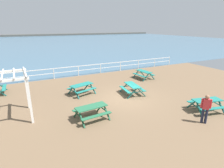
% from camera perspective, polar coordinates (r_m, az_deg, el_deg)
% --- Properties ---
extents(ground_plane, '(30.00, 24.00, 0.20)m').
position_cam_1_polar(ground_plane, '(13.80, 4.37, -4.73)').
color(ground_plane, brown).
extents(sea_band, '(142.00, 90.00, 0.01)m').
position_cam_1_polar(sea_band, '(64.19, -21.17, 11.92)').
color(sea_band, '#476B84').
rests_on(sea_band, ground).
extents(distant_shoreline, '(142.00, 6.00, 1.80)m').
position_cam_1_polar(distant_shoreline, '(106.97, -23.82, 13.47)').
color(distant_shoreline, '#4C4C47').
rests_on(distant_shoreline, ground).
extents(seaward_railing, '(23.07, 0.07, 1.08)m').
position_cam_1_polar(seaward_railing, '(20.27, -6.94, 5.07)').
color(seaward_railing, white).
rests_on(seaward_railing, ground).
extents(picnic_table_near_left, '(2.10, 1.88, 0.80)m').
position_cam_1_polar(picnic_table_near_left, '(12.92, 27.33, -5.09)').
color(picnic_table_near_left, '#1E7A70').
rests_on(picnic_table_near_left, ground).
extents(picnic_table_near_right, '(1.94, 1.70, 0.80)m').
position_cam_1_polar(picnic_table_near_right, '(10.64, -6.39, -7.83)').
color(picnic_table_near_right, '#286B47').
rests_on(picnic_table_near_right, ground).
extents(picnic_table_mid_centre, '(2.16, 1.96, 0.80)m').
position_cam_1_polar(picnic_table_mid_centre, '(14.54, -9.39, -0.86)').
color(picnic_table_mid_centre, '#1E7A70').
rests_on(picnic_table_mid_centre, ground).
extents(picnic_table_far_left, '(1.75, 1.99, 0.80)m').
position_cam_1_polar(picnic_table_far_left, '(14.39, 6.35, -0.92)').
color(picnic_table_far_left, '#1E7A70').
rests_on(picnic_table_far_left, ground).
extents(picnic_table_seaward, '(1.66, 1.91, 0.80)m').
position_cam_1_polar(picnic_table_seaward, '(18.86, 9.84, 3.41)').
color(picnic_table_seaward, '#1E7A70').
rests_on(picnic_table_seaward, ground).
extents(visitor, '(0.39, 0.41, 1.66)m').
position_cam_1_polar(visitor, '(11.18, 27.07, -6.42)').
color(visitor, '#1E2338').
rests_on(visitor, ground).
extents(lattice_pergola, '(2.48, 2.60, 2.70)m').
position_cam_1_polar(lattice_pergola, '(11.63, -30.36, -0.53)').
color(lattice_pergola, white).
rests_on(lattice_pergola, ground).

